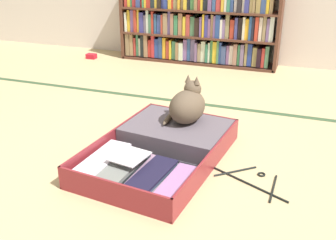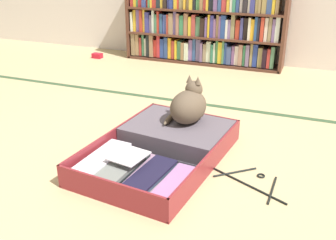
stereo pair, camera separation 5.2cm
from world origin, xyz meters
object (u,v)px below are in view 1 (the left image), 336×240
Objects in this scene: open_suitcase at (164,146)px; clothes_hanger at (252,180)px; small_red_pouch at (91,56)px; bookshelf at (197,24)px; black_cat at (188,105)px.

open_suitcase reaches higher than clothes_hanger.
bookshelf is at bearing 12.44° from small_red_pouch.
clothes_hanger is at bearing -12.69° from open_suitcase.
open_suitcase is 9.88× the size of small_red_pouch.
clothes_hanger is at bearing -36.85° from black_cat.
black_cat is at bearing 143.15° from clothes_hanger.
open_suitcase is at bearing -79.20° from bookshelf.
bookshelf reaches higher than clothes_hanger.
bookshelf is 1.60× the size of open_suitcase.
open_suitcase is at bearing -108.28° from black_cat.
black_cat is 2.98× the size of small_red_pouch.
bookshelf is 2.02m from open_suitcase.
clothes_hanger is (0.45, -0.33, -0.22)m from black_cat.
black_cat is (0.44, -1.74, -0.16)m from bookshelf.
open_suitcase is 3.32× the size of black_cat.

